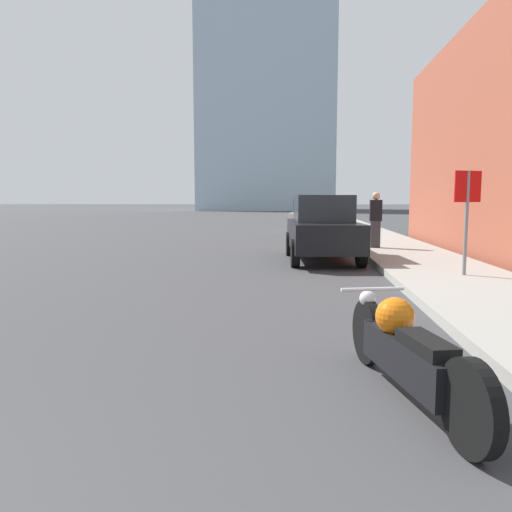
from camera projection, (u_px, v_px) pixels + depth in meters
The scene contains 9 objects.
sidewalk at pixel (338, 219), 40.26m from camera, with size 2.52×240.00×0.15m.
distant_tower at pixel (269, 17), 81.31m from camera, with size 21.02×21.02×62.60m.
motorcycle at pixel (406, 351), 4.04m from camera, with size 0.80×2.41×0.78m.
parked_car_black at pixel (322, 228), 13.16m from camera, with size 2.01×4.28×1.73m.
parked_car_white at pixel (309, 215), 26.07m from camera, with size 2.14×4.48×1.65m.
parked_car_silver at pixel (307, 210), 39.14m from camera, with size 1.97×4.56×1.61m.
parked_car_yellow at pixel (305, 208), 50.71m from camera, with size 1.92×4.48×1.62m.
stop_sign at pixel (467, 204), 9.61m from camera, with size 0.57×0.26×2.02m.
pedestrian at pixel (376, 219), 15.34m from camera, with size 0.36×0.24×1.71m.
Camera 1 is at (2.61, -0.77, 1.60)m, focal length 35.00 mm.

